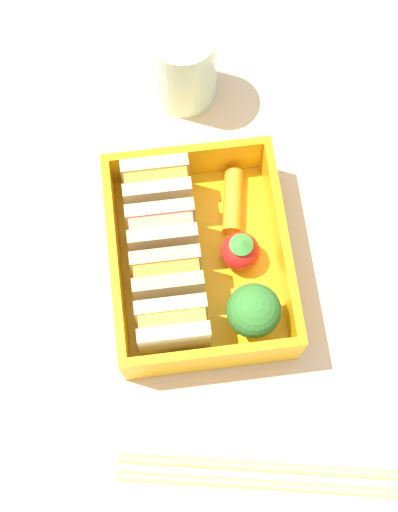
% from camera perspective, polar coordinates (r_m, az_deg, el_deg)
% --- Properties ---
extents(ground_plane, '(1.20, 1.20, 0.02)m').
position_cam_1_polar(ground_plane, '(0.55, 0.00, -1.28)').
color(ground_plane, '#D7B38B').
extents(bento_tray, '(0.16, 0.13, 0.01)m').
position_cam_1_polar(bento_tray, '(0.54, 0.00, -0.74)').
color(bento_tray, '#E9A810').
rests_on(bento_tray, ground_plane).
extents(bento_rim, '(0.16, 0.13, 0.04)m').
position_cam_1_polar(bento_rim, '(0.51, 0.00, 0.15)').
color(bento_rim, '#E9A810').
rests_on(bento_rim, bento_tray).
extents(sandwich_left, '(0.03, 0.05, 0.05)m').
position_cam_1_polar(sandwich_left, '(0.49, -2.08, -5.66)').
color(sandwich_left, '#D7C289').
rests_on(sandwich_left, bento_tray).
extents(sandwich_center_left, '(0.03, 0.05, 0.05)m').
position_cam_1_polar(sandwich_center_left, '(0.50, -2.52, -1.81)').
color(sandwich_center_left, tan).
rests_on(sandwich_center_left, bento_tray).
extents(sandwich_center, '(0.03, 0.05, 0.05)m').
position_cam_1_polar(sandwich_center, '(0.51, -2.94, 1.87)').
color(sandwich_center, tan).
rests_on(sandwich_center, bento_tray).
extents(sandwich_center_right, '(0.03, 0.05, 0.05)m').
position_cam_1_polar(sandwich_center_right, '(0.53, -3.35, 5.38)').
color(sandwich_center_right, '#D2B77C').
rests_on(sandwich_center_right, bento_tray).
extents(broccoli_floret, '(0.04, 0.04, 0.05)m').
position_cam_1_polar(broccoli_floret, '(0.49, 4.39, -4.41)').
color(broccoli_floret, '#90C272').
rests_on(broccoli_floret, bento_tray).
extents(strawberry_far_left, '(0.03, 0.03, 0.03)m').
position_cam_1_polar(strawberry_far_left, '(0.52, 3.37, 0.17)').
color(strawberry_far_left, red).
rests_on(strawberry_far_left, bento_tray).
extents(carrot_stick_far_left, '(0.05, 0.02, 0.01)m').
position_cam_1_polar(carrot_stick_far_left, '(0.54, 2.71, 4.40)').
color(carrot_stick_far_left, orange).
rests_on(carrot_stick_far_left, bento_tray).
extents(chopstick_pair, '(0.05, 0.20, 0.01)m').
position_cam_1_polar(chopstick_pair, '(0.51, 4.99, -17.10)').
color(chopstick_pair, tan).
rests_on(chopstick_pair, ground_plane).
extents(drinking_glass, '(0.05, 0.05, 0.07)m').
position_cam_1_polar(drinking_glass, '(0.58, -1.25, 15.05)').
color(drinking_glass, silver).
rests_on(drinking_glass, ground_plane).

